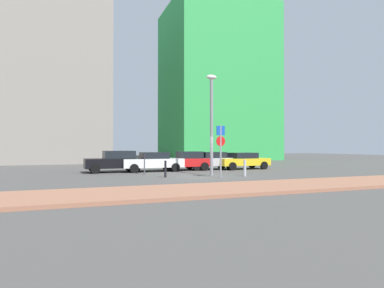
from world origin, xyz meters
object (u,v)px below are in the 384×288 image
(street_lamp, at_px, (212,116))
(traffic_bollard_mid, at_px, (245,168))
(parked_car_silver, at_px, (210,160))
(traffic_bollard_near, at_px, (165,169))
(parked_car_black, at_px, (115,161))
(parking_meter, at_px, (144,161))
(parked_car_red, at_px, (186,161))
(parked_car_white, at_px, (153,162))
(parked_car_yellow, at_px, (243,160))
(parking_sign_post, at_px, (221,145))

(street_lamp, bearing_deg, traffic_bollard_mid, -34.04)
(parked_car_silver, distance_m, traffic_bollard_near, 7.46)
(parked_car_black, distance_m, parking_meter, 3.31)
(parked_car_red, xyz_separation_m, traffic_bollard_mid, (1.67, -6.24, -0.24))
(parked_car_black, xyz_separation_m, parked_car_silver, (7.59, 0.12, -0.07))
(parked_car_black, height_order, parked_car_white, parked_car_black)
(parked_car_yellow, relative_size, street_lamp, 0.69)
(parked_car_red, height_order, traffic_bollard_mid, parked_car_red)
(parked_car_black, relative_size, traffic_bollard_mid, 4.00)
(parked_car_black, bearing_deg, parking_sign_post, -51.99)
(street_lamp, relative_size, traffic_bollard_mid, 6.25)
(parked_car_white, relative_size, parking_sign_post, 1.46)
(parked_car_red, relative_size, parking_sign_post, 1.29)
(parked_car_white, height_order, parked_car_yellow, parked_car_white)
(parking_sign_post, distance_m, traffic_bollard_near, 3.63)
(parked_car_red, relative_size, street_lamp, 0.62)
(parked_car_red, bearing_deg, parked_car_black, -179.31)
(street_lamp, bearing_deg, parked_car_red, 89.06)
(parked_car_black, height_order, parked_car_silver, parked_car_black)
(parked_car_yellow, xyz_separation_m, parking_sign_post, (-5.05, -6.23, 1.24))
(parked_car_black, height_order, traffic_bollard_mid, parked_car_black)
(street_lamp, bearing_deg, traffic_bollard_near, -177.50)
(traffic_bollard_mid, bearing_deg, street_lamp, 145.96)
(parked_car_silver, relative_size, parking_sign_post, 1.36)
(traffic_bollard_near, xyz_separation_m, traffic_bollard_mid, (4.86, -1.05, 0.01))
(traffic_bollard_near, relative_size, traffic_bollard_mid, 0.98)
(parked_car_black, height_order, traffic_bollard_near, parked_car_black)
(parked_car_yellow, distance_m, traffic_bollard_mid, 6.53)
(parking_sign_post, relative_size, traffic_bollard_near, 3.07)
(parked_car_black, distance_m, parked_car_silver, 7.59)
(parked_car_black, relative_size, parked_car_yellow, 0.93)
(traffic_bollard_near, bearing_deg, parked_car_silver, 44.71)
(parked_car_red, height_order, traffic_bollard_near, parked_car_red)
(street_lamp, bearing_deg, parked_car_white, 119.70)
(parking_sign_post, relative_size, traffic_bollard_mid, 3.00)
(parked_car_black, xyz_separation_m, parked_car_red, (5.48, 0.07, -0.05))
(parking_meter, bearing_deg, parked_car_white, 65.77)
(parked_car_silver, bearing_deg, parked_car_red, -178.62)
(parked_car_silver, xyz_separation_m, street_lamp, (-2.19, -5.11, 3.11))
(parked_car_black, distance_m, parking_sign_post, 8.56)
(traffic_bollard_near, height_order, traffic_bollard_mid, traffic_bollard_mid)
(parked_car_black, height_order, parked_car_yellow, parked_car_black)
(parked_car_black, relative_size, street_lamp, 0.64)
(parked_car_silver, height_order, parking_sign_post, parking_sign_post)
(parked_car_yellow, distance_m, traffic_bollard_near, 9.26)
(parked_car_yellow, xyz_separation_m, traffic_bollard_mid, (-3.13, -5.72, -0.20))
(parking_sign_post, bearing_deg, parked_car_black, 128.01)
(parked_car_black, bearing_deg, parked_car_silver, 0.89)
(parked_car_yellow, xyz_separation_m, parking_meter, (-8.78, -2.50, 0.19))
(parked_car_white, distance_m, parked_car_yellow, 7.57)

